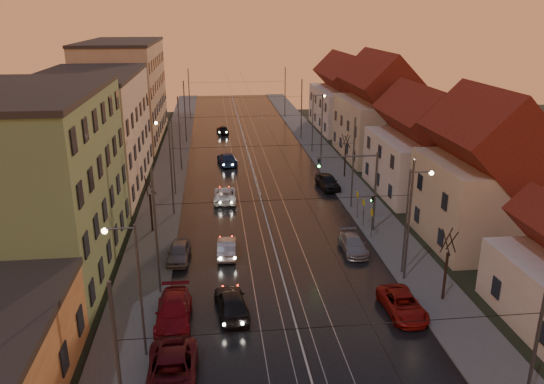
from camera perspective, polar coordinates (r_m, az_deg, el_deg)
name	(u,v)px	position (r m, az deg, el deg)	size (l,w,h in m)	color
ground	(308,368)	(30.27, 3.87, -18.37)	(160.00, 160.00, 0.00)	black
road	(251,166)	(66.42, -2.22, 2.81)	(16.00, 120.00, 0.04)	black
sidewalk_left	(171,168)	(66.46, -10.86, 2.54)	(4.00, 120.00, 0.15)	#4C4C4C
sidewalk_right	(330,163)	(67.85, 6.24, 3.10)	(4.00, 120.00, 0.15)	#4C4C4C
tram_rail_0	(234,166)	(66.30, -4.12, 2.77)	(0.06, 120.00, 0.03)	gray
tram_rail_1	(245,166)	(66.37, -2.89, 2.81)	(0.06, 120.00, 0.03)	gray
tram_rail_2	(258,166)	(66.47, -1.56, 2.86)	(0.06, 120.00, 0.03)	gray
tram_rail_3	(269,165)	(66.61, -0.33, 2.90)	(0.06, 120.00, 0.03)	gray
apartment_left_1	(34,186)	(41.54, -24.21, 0.62)	(10.00, 18.00, 13.00)	#6A8957
apartment_left_2	(93,133)	(60.38, -18.73, 6.05)	(10.00, 20.00, 12.00)	#C5B098
apartment_left_3	(125,92)	(83.47, -15.53, 10.34)	(10.00, 24.00, 14.00)	tan
house_right_1	(484,179)	(46.15, 21.80, 1.27)	(8.67, 10.20, 10.80)	#BBAF90
house_right_2	(422,150)	(57.68, 15.81, 4.39)	(9.18, 12.24, 9.20)	beige
house_right_3	(379,113)	(71.22, 11.44, 8.32)	(9.18, 14.28, 11.50)	#BBAF90
house_right_4	(345,98)	(88.42, 7.89, 9.99)	(9.18, 16.32, 10.00)	beige
catenary_pole_l_0	(120,384)	(22.76, -16.02, -19.26)	(0.16, 0.16, 9.00)	#595B60
catenary_pole_r_0	(534,354)	(26.04, 26.39, -15.34)	(0.16, 0.16, 9.00)	#595B60
catenary_pole_l_1	(156,233)	(35.70, -12.36, -4.37)	(0.16, 0.16, 9.00)	#595B60
catenary_pole_r_1	(409,222)	(37.87, 14.50, -3.17)	(0.16, 0.16, 9.00)	#595B60
catenary_pole_l_2	(171,170)	(49.81, -10.79, 2.38)	(0.16, 0.16, 9.00)	#595B60
catenary_pole_r_2	(353,164)	(51.38, 8.72, 3.01)	(0.16, 0.16, 9.00)	#595B60
catenary_pole_l_3	(180,134)	(64.32, -9.91, 6.13)	(0.16, 0.16, 9.00)	#595B60
catenary_pole_r_3	(322,131)	(65.55, 5.36, 6.56)	(0.16, 0.16, 9.00)	#595B60
catenary_pole_l_4	(185,112)	(79.01, -9.35, 8.48)	(0.16, 0.16, 9.00)	#595B60
catenary_pole_r_4	(301,110)	(80.02, 3.19, 8.83)	(0.16, 0.16, 9.00)	#595B60
catenary_pole_l_5	(189,94)	(96.77, -8.90, 10.36)	(0.16, 0.16, 9.00)	#595B60
catenary_pole_r_5	(285,93)	(97.59, 1.41, 10.64)	(0.16, 0.16, 9.00)	#595B60
street_lamp_0	(133,279)	(29.31, -14.68, -9.04)	(1.75, 0.32, 8.00)	#595B60
street_lamp_1	(411,212)	(38.78, 14.74, -2.06)	(1.75, 0.32, 8.00)	#595B60
street_lamp_2	(170,150)	(55.52, -10.92, 4.48)	(1.75, 0.32, 8.00)	#595B60
street_lamp_3	(315,117)	(72.29, 4.65, 8.03)	(1.75, 0.32, 8.00)	#595B60
traffic_light_mast	(364,182)	(45.66, 9.90, 1.07)	(5.30, 0.32, 7.20)	#595B60
bare_tree_0	(151,206)	(46.79, -12.91, -1.43)	(1.09, 1.09, 5.11)	black
bare_tree_1	(446,267)	(36.76, 18.23, -7.66)	(1.09, 1.09, 5.11)	black
bare_tree_2	(345,157)	(61.68, 7.88, 3.76)	(1.09, 1.09, 5.11)	black
driving_car_0	(232,303)	(34.43, -4.37, -11.79)	(1.87, 4.64, 1.58)	black
driving_car_1	(227,247)	(42.16, -4.89, -5.96)	(1.42, 4.08, 1.34)	#A5A5AA
driving_car_2	(225,195)	(54.10, -5.08, -0.29)	(2.23, 4.83, 1.34)	white
driving_car_3	(227,159)	(67.16, -4.83, 3.58)	(2.10, 5.17, 1.50)	navy
driving_car_4	(223,130)	(84.74, -5.33, 6.69)	(1.58, 3.94, 1.34)	black
parked_left_1	(172,373)	(29.05, -10.73, -18.58)	(2.61, 5.67, 1.57)	#4D0D15
parked_left_2	(174,311)	(34.04, -10.54, -12.52)	(2.13, 5.25, 1.52)	maroon
parked_left_3	(179,252)	(41.83, -9.99, -6.38)	(1.63, 4.05, 1.38)	gray
parked_right_0	(403,304)	(35.41, 13.87, -11.66)	(2.17, 4.70, 1.30)	maroon
parked_right_1	(353,244)	(43.17, 8.70, -5.56)	(1.78, 4.39, 1.27)	#99989E
parked_right_2	(328,182)	(58.03, 6.01, 1.12)	(1.85, 4.60, 1.57)	black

